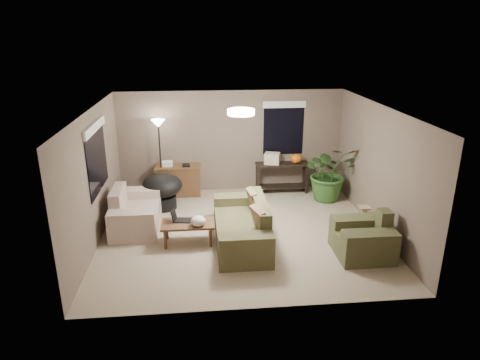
{
  "coord_description": "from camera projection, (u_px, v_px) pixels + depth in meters",
  "views": [
    {
      "loc": [
        -0.76,
        -7.74,
        3.88
      ],
      "look_at": [
        0.0,
        0.2,
        1.05
      ],
      "focal_mm": 32.0,
      "sensor_mm": 36.0,
      "label": 1
    }
  ],
  "objects": [
    {
      "name": "ceiling_fixture",
      "position": [
        241.0,
        112.0,
        7.81
      ],
      "size": [
        0.5,
        0.5,
        0.1
      ],
      "primitive_type": "cylinder",
      "color": "white",
      "rests_on": "room_shell"
    },
    {
      "name": "plastic_bag",
      "position": [
        198.0,
        221.0,
        7.91
      ],
      "size": [
        0.33,
        0.31,
        0.2
      ],
      "primitive_type": "ellipsoid",
      "rotation": [
        0.0,
        0.0,
        0.26
      ],
      "color": "white",
      "rests_on": "coffee_table"
    },
    {
      "name": "window_back",
      "position": [
        284.0,
        119.0,
        10.47
      ],
      "size": [
        1.06,
        0.05,
        1.33
      ],
      "color": "black",
      "rests_on": "room_shell"
    },
    {
      "name": "laptop",
      "position": [
        179.0,
        218.0,
        8.13
      ],
      "size": [
        0.39,
        0.27,
        0.24
      ],
      "color": "black",
      "rests_on": "coffee_table"
    },
    {
      "name": "loveseat",
      "position": [
        135.0,
        213.0,
        8.79
      ],
      "size": [
        0.9,
        1.6,
        0.85
      ],
      "color": "beige",
      "rests_on": "ground"
    },
    {
      "name": "pumpkin",
      "position": [
        296.0,
        159.0,
        10.52
      ],
      "size": [
        0.36,
        0.36,
        0.23
      ],
      "primitive_type": "ellipsoid",
      "rotation": [
        0.0,
        0.0,
        -0.37
      ],
      "color": "orange",
      "rests_on": "console_table"
    },
    {
      "name": "houseplant",
      "position": [
        329.0,
        178.0,
        10.14
      ],
      "size": [
        1.22,
        1.35,
        1.06
      ],
      "primitive_type": "imported",
      "color": "#2D5923",
      "rests_on": "ground"
    },
    {
      "name": "main_sofa",
      "position": [
        243.0,
        227.0,
        8.16
      ],
      "size": [
        0.95,
        2.2,
        0.85
      ],
      "color": "#4C4B2E",
      "rests_on": "ground"
    },
    {
      "name": "room_shell",
      "position": [
        241.0,
        174.0,
        8.21
      ],
      "size": [
        5.5,
        5.5,
        5.5
      ],
      "color": "tan",
      "rests_on": "ground"
    },
    {
      "name": "window_left",
      "position": [
        96.0,
        146.0,
        8.07
      ],
      "size": [
        0.05,
        1.56,
        1.33
      ],
      "color": "black",
      "rests_on": "room_shell"
    },
    {
      "name": "cat_scratching_post",
      "position": [
        363.0,
        220.0,
        8.69
      ],
      "size": [
        0.32,
        0.32,
        0.5
      ],
      "color": "tan",
      "rests_on": "ground"
    },
    {
      "name": "cardboard_box",
      "position": [
        272.0,
        158.0,
        10.46
      ],
      "size": [
        0.42,
        0.37,
        0.27
      ],
      "primitive_type": "cube",
      "rotation": [
        0.0,
        0.0,
        -0.31
      ],
      "color": "beige",
      "rests_on": "console_table"
    },
    {
      "name": "papasan_chair",
      "position": [
        163.0,
        189.0,
        9.65
      ],
      "size": [
        1.18,
        1.18,
        0.8
      ],
      "color": "black",
      "rests_on": "ground"
    },
    {
      "name": "desk_papers",
      "position": [
        171.0,
        164.0,
        10.3
      ],
      "size": [
        0.68,
        0.27,
        0.12
      ],
      "color": "silver",
      "rests_on": "desk"
    },
    {
      "name": "armchair",
      "position": [
        363.0,
        239.0,
        7.69
      ],
      "size": [
        0.95,
        1.0,
        0.85
      ],
      "color": "#45472A",
      "rests_on": "ground"
    },
    {
      "name": "throw_pillows",
      "position": [
        257.0,
        210.0,
        8.07
      ],
      "size": [
        0.35,
        1.39,
        0.47
      ],
      "color": "#8C7251",
      "rests_on": "main_sofa"
    },
    {
      "name": "coffee_table",
      "position": [
        188.0,
        226.0,
        8.09
      ],
      "size": [
        1.0,
        0.55,
        0.42
      ],
      "color": "brown",
      "rests_on": "ground"
    },
    {
      "name": "floor_lamp",
      "position": [
        159.0,
        133.0,
        9.92
      ],
      "size": [
        0.32,
        0.32,
        1.91
      ],
      "color": "black",
      "rests_on": "ground"
    },
    {
      "name": "console_table",
      "position": [
        282.0,
        175.0,
        10.63
      ],
      "size": [
        1.3,
        0.4,
        0.75
      ],
      "color": "black",
      "rests_on": "ground"
    },
    {
      "name": "desk",
      "position": [
        179.0,
        180.0,
        10.46
      ],
      "size": [
        1.1,
        0.5,
        0.75
      ],
      "color": "brown",
      "rests_on": "ground"
    }
  ]
}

